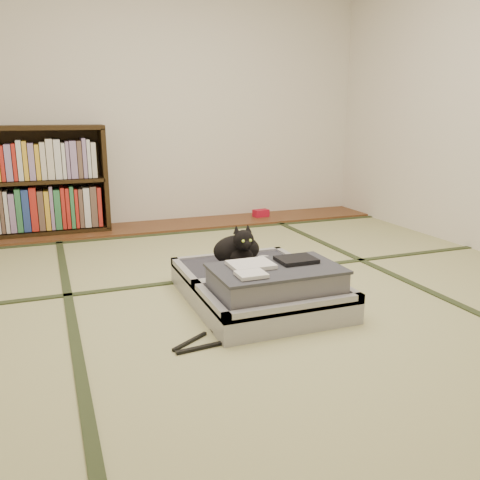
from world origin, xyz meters
name	(u,v)px	position (x,y,z in m)	size (l,w,h in m)	color
floor	(254,297)	(0.00, 0.00, 0.00)	(4.50, 4.50, 0.00)	tan
wood_strip	(171,225)	(0.00, 2.00, 0.01)	(4.00, 0.50, 0.02)	brown
red_item	(261,213)	(0.92, 2.03, 0.06)	(0.15, 0.09, 0.07)	#B50E27
room_shell	(256,25)	(0.00, 0.00, 1.46)	(4.50, 4.50, 4.50)	white
tatami_borders	(225,272)	(0.00, 0.49, 0.00)	(4.00, 4.50, 0.01)	#2D381E
bookcase	(25,184)	(-1.22, 2.07, 0.45)	(1.33, 0.30, 0.92)	black
suitcase	(260,286)	(-0.01, -0.12, 0.10)	(0.74, 0.99, 0.29)	#A09FA4
cat	(238,249)	(-0.03, 0.18, 0.24)	(0.33, 0.33, 0.27)	black
cable_coil	(264,259)	(0.15, 0.21, 0.15)	(0.10, 0.10, 0.02)	white
hanger	(220,340)	(-0.37, -0.49, 0.01)	(0.46, 0.23, 0.01)	black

